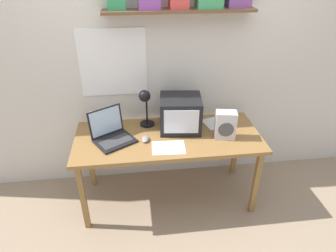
{
  "coord_description": "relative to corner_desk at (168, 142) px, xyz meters",
  "views": [
    {
      "loc": [
        -0.28,
        -2.21,
        2.1
      ],
      "look_at": [
        0.0,
        0.0,
        0.81
      ],
      "focal_mm": 32.0,
      "sensor_mm": 36.0,
      "label": 1
    }
  ],
  "objects": [
    {
      "name": "ground_plane",
      "position": [
        0.0,
        0.0,
        -0.65
      ],
      "size": [
        12.0,
        12.0,
        0.0
      ],
      "primitive_type": "plane",
      "color": "gray"
    },
    {
      "name": "space_heater",
      "position": [
        0.48,
        -0.08,
        0.18
      ],
      "size": [
        0.19,
        0.14,
        0.25
      ],
      "rotation": [
        0.0,
        0.0,
        -0.19
      ],
      "color": "silver",
      "rests_on": "corner_desk"
    },
    {
      "name": "printed_handout",
      "position": [
        -0.02,
        -0.19,
        0.06
      ],
      "size": [
        0.28,
        0.22,
        0.0
      ],
      "rotation": [
        0.0,
        0.0,
        -0.06
      ],
      "color": "white",
      "rests_on": "corner_desk"
    },
    {
      "name": "crt_monitor",
      "position": [
        0.13,
        0.12,
        0.21
      ],
      "size": [
        0.39,
        0.37,
        0.3
      ],
      "rotation": [
        0.0,
        0.0,
        -0.11
      ],
      "color": "black",
      "rests_on": "corner_desk"
    },
    {
      "name": "desk_lamp",
      "position": [
        -0.18,
        0.18,
        0.31
      ],
      "size": [
        0.14,
        0.18,
        0.37
      ],
      "rotation": [
        0.0,
        0.0,
        -0.26
      ],
      "color": "black",
      "rests_on": "corner_desk"
    },
    {
      "name": "laptop",
      "position": [
        -0.49,
        0.01,
        0.13
      ],
      "size": [
        0.41,
        0.4,
        0.26
      ],
      "rotation": [
        0.0,
        0.0,
        0.54
      ],
      "color": "black",
      "rests_on": "corner_desk"
    },
    {
      "name": "back_wall",
      "position": [
        0.0,
        0.44,
        0.67
      ],
      "size": [
        5.6,
        0.24,
        2.6
      ],
      "color": "silver",
      "rests_on": "ground_plane"
    },
    {
      "name": "computer_mouse",
      "position": [
        -0.2,
        -0.05,
        0.08
      ],
      "size": [
        0.07,
        0.11,
        0.03
      ],
      "rotation": [
        0.0,
        0.0,
        -0.13
      ],
      "color": "gray",
      "rests_on": "corner_desk"
    },
    {
      "name": "corner_desk",
      "position": [
        0.0,
        0.0,
        0.0
      ],
      "size": [
        1.62,
        0.69,
        0.71
      ],
      "color": "olive",
      "rests_on": "ground_plane"
    },
    {
      "name": "loose_paper_near_monitor",
      "position": [
        0.5,
        0.18,
        0.06
      ],
      "size": [
        0.31,
        0.27,
        0.0
      ],
      "rotation": [
        0.0,
        0.0,
        0.24
      ],
      "color": "silver",
      "rests_on": "corner_desk"
    },
    {
      "name": "juice_glass",
      "position": [
        -0.67,
        0.25,
        0.13
      ],
      "size": [
        0.06,
        0.06,
        0.14
      ],
      "color": "white",
      "rests_on": "corner_desk"
    }
  ]
}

